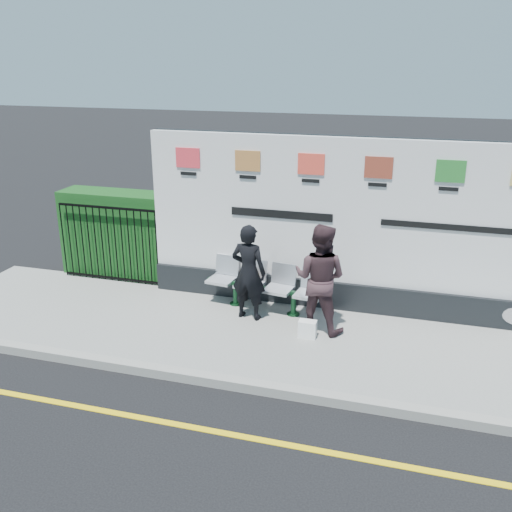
% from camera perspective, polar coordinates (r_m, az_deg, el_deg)
% --- Properties ---
extents(ground, '(80.00, 80.00, 0.00)m').
position_cam_1_polar(ground, '(7.13, 3.71, -18.45)').
color(ground, black).
extents(pavement, '(14.00, 3.00, 0.12)m').
position_cam_1_polar(pavement, '(9.17, 7.20, -8.78)').
color(pavement, gray).
rests_on(pavement, ground).
extents(kerb, '(14.00, 0.18, 0.14)m').
position_cam_1_polar(kerb, '(7.89, 5.36, -13.71)').
color(kerb, gray).
rests_on(kerb, ground).
extents(yellow_line, '(14.00, 0.10, 0.01)m').
position_cam_1_polar(yellow_line, '(7.13, 3.71, -18.42)').
color(yellow_line, yellow).
rests_on(yellow_line, ground).
extents(billboard, '(8.00, 0.30, 3.00)m').
position_cam_1_polar(billboard, '(9.84, 11.69, 1.57)').
color(billboard, black).
rests_on(billboard, pavement).
extents(hedge, '(2.35, 0.70, 1.70)m').
position_cam_1_polar(hedge, '(11.86, -13.45, 2.23)').
color(hedge, '#154617').
rests_on(hedge, pavement).
extents(railing, '(2.05, 0.06, 1.54)m').
position_cam_1_polar(railing, '(11.51, -14.50, 1.20)').
color(railing, black).
rests_on(railing, pavement).
extents(bench, '(2.16, 0.81, 0.45)m').
position_cam_1_polar(bench, '(10.05, 0.80, -4.17)').
color(bench, silver).
rests_on(bench, pavement).
extents(woman_left, '(0.64, 0.46, 1.66)m').
position_cam_1_polar(woman_left, '(9.52, -0.74, -1.63)').
color(woman_left, black).
rests_on(woman_left, pavement).
extents(woman_right, '(0.98, 0.83, 1.79)m').
position_cam_1_polar(woman_right, '(9.14, 6.40, -2.23)').
color(woman_right, '#3A262A').
rests_on(woman_right, pavement).
extents(handbag_brown, '(0.28, 0.14, 0.21)m').
position_cam_1_polar(handbag_brown, '(10.02, -0.65, -2.17)').
color(handbag_brown, black).
rests_on(handbag_brown, bench).
extents(carrier_bag_white, '(0.28, 0.17, 0.28)m').
position_cam_1_polar(carrier_bag_white, '(9.17, 5.17, -7.29)').
color(carrier_bag_white, white).
rests_on(carrier_bag_white, pavement).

